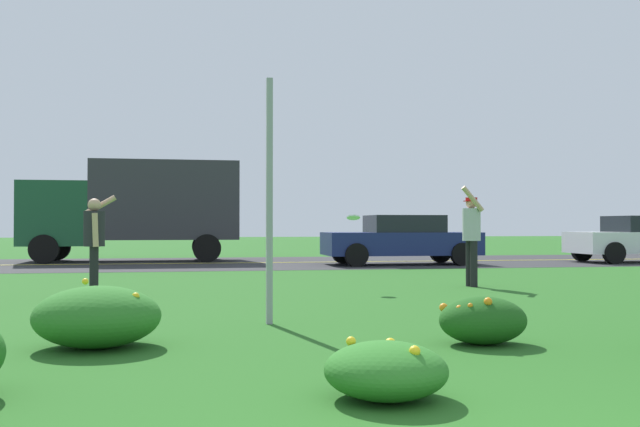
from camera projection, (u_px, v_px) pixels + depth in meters
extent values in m
plane|color=#26601E|center=(287.00, 294.00, 12.26)|extent=(120.00, 120.00, 0.00)
cube|color=#2D2D30|center=(241.00, 263.00, 22.24)|extent=(120.00, 7.77, 0.01)
cube|color=yellow|center=(241.00, 263.00, 22.24)|extent=(120.00, 0.16, 0.00)
ellipsoid|color=#2D7526|center=(386.00, 370.00, 4.83)|extent=(0.83, 0.85, 0.38)
sphere|color=yellow|center=(351.00, 341.00, 5.03)|extent=(0.07, 0.07, 0.07)
sphere|color=yellow|center=(415.00, 351.00, 4.65)|extent=(0.07, 0.07, 0.07)
sphere|color=yellow|center=(379.00, 369.00, 4.52)|extent=(0.07, 0.07, 0.07)
sphere|color=yellow|center=(390.00, 344.00, 5.01)|extent=(0.08, 0.08, 0.08)
ellipsoid|color=#1E5619|center=(483.00, 320.00, 7.07)|extent=(0.87, 0.70, 0.46)
sphere|color=orange|center=(459.00, 308.00, 6.92)|extent=(0.06, 0.06, 0.06)
sphere|color=orange|center=(470.00, 306.00, 6.86)|extent=(0.05, 0.05, 0.05)
sphere|color=orange|center=(468.00, 319.00, 6.98)|extent=(0.07, 0.07, 0.07)
sphere|color=orange|center=(483.00, 307.00, 7.27)|extent=(0.08, 0.08, 0.08)
sphere|color=orange|center=(444.00, 308.00, 7.25)|extent=(0.09, 0.09, 0.09)
sphere|color=orange|center=(488.00, 302.00, 6.87)|extent=(0.08, 0.08, 0.08)
ellipsoid|color=#2D7526|center=(97.00, 317.00, 6.88)|extent=(1.19, 1.14, 0.58)
sphere|color=yellow|center=(85.00, 281.00, 7.09)|extent=(0.06, 0.06, 0.06)
sphere|color=yellow|center=(104.00, 319.00, 6.52)|extent=(0.07, 0.07, 0.07)
sphere|color=yellow|center=(99.00, 306.00, 6.55)|extent=(0.07, 0.07, 0.07)
sphere|color=yellow|center=(114.00, 297.00, 6.78)|extent=(0.08, 0.08, 0.08)
sphere|color=yellow|center=(81.00, 297.00, 7.11)|extent=(0.06, 0.06, 0.06)
sphere|color=yellow|center=(136.00, 296.00, 6.78)|extent=(0.07, 0.07, 0.07)
cube|color=#93969B|center=(269.00, 201.00, 8.55)|extent=(0.07, 0.10, 2.89)
cylinder|color=#232328|center=(94.00, 229.00, 11.85)|extent=(0.34, 0.34, 0.58)
sphere|color=tan|center=(94.00, 205.00, 11.85)|extent=(0.21, 0.21, 0.21)
cylinder|color=black|center=(94.00, 271.00, 11.92)|extent=(0.14, 0.14, 0.81)
cylinder|color=black|center=(94.00, 272.00, 11.75)|extent=(0.14, 0.14, 0.81)
cylinder|color=tan|center=(100.00, 205.00, 12.07)|extent=(0.52, 0.14, 0.35)
cylinder|color=tan|center=(95.00, 230.00, 11.66)|extent=(0.12, 0.10, 0.55)
cylinder|color=#B2B2B7|center=(471.00, 225.00, 13.74)|extent=(0.34, 0.34, 0.61)
sphere|color=tan|center=(471.00, 203.00, 13.74)|extent=(0.21, 0.21, 0.21)
cylinder|color=black|center=(474.00, 264.00, 13.64)|extent=(0.14, 0.14, 0.86)
cylinder|color=black|center=(469.00, 263.00, 13.81)|extent=(0.14, 0.14, 0.86)
cylinder|color=tan|center=(473.00, 199.00, 13.53)|extent=(0.46, 0.13, 0.49)
cylinder|color=tan|center=(466.00, 225.00, 13.92)|extent=(0.12, 0.10, 0.58)
cylinder|color=red|center=(471.00, 199.00, 13.74)|extent=(0.22, 0.22, 0.07)
cylinder|color=red|center=(467.00, 201.00, 13.72)|extent=(0.15, 0.15, 0.02)
cylinder|color=white|center=(353.00, 217.00, 12.89)|extent=(0.25, 0.23, 0.11)
torus|color=white|center=(353.00, 218.00, 12.89)|extent=(0.25, 0.24, 0.11)
cylinder|color=black|center=(614.00, 253.00, 21.64)|extent=(0.66, 0.22, 0.66)
cylinder|color=black|center=(582.00, 251.00, 23.39)|extent=(0.66, 0.22, 0.66)
cube|color=navy|center=(401.00, 244.00, 21.36)|extent=(4.50, 1.82, 0.66)
cube|color=black|center=(404.00, 224.00, 21.39)|extent=(2.10, 1.64, 0.52)
cylinder|color=black|center=(356.00, 255.00, 20.20)|extent=(0.66, 0.22, 0.66)
cylinder|color=black|center=(343.00, 253.00, 21.95)|extent=(0.66, 0.22, 0.66)
cylinder|color=black|center=(462.00, 254.00, 20.77)|extent=(0.66, 0.22, 0.66)
cylinder|color=black|center=(440.00, 252.00, 22.52)|extent=(0.66, 0.22, 0.66)
cube|color=#194C2D|center=(57.00, 214.00, 22.95)|extent=(2.10, 2.30, 2.00)
cube|color=#333338|center=(166.00, 201.00, 23.57)|extent=(4.60, 2.30, 2.50)
cylinder|color=black|center=(44.00, 249.00, 21.81)|extent=(0.88, 0.26, 0.88)
cylinder|color=black|center=(57.00, 247.00, 23.98)|extent=(0.88, 0.26, 0.88)
cylinder|color=black|center=(207.00, 248.00, 22.70)|extent=(0.88, 0.26, 0.88)
cylinder|color=black|center=(205.00, 246.00, 24.86)|extent=(0.88, 0.26, 0.88)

